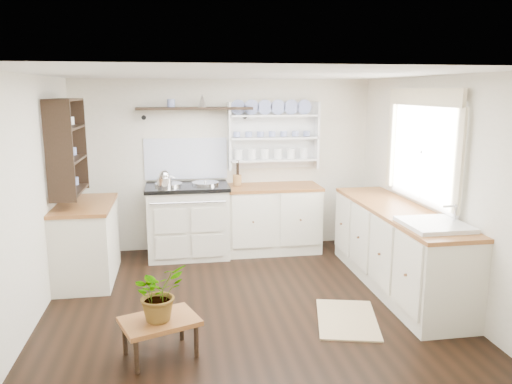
% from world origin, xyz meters
% --- Properties ---
extents(floor, '(4.00, 3.80, 0.01)m').
position_xyz_m(floor, '(0.00, 0.00, 0.00)').
color(floor, black).
rests_on(floor, ground).
extents(wall_back, '(4.00, 0.02, 2.30)m').
position_xyz_m(wall_back, '(0.00, 1.90, 1.15)').
color(wall_back, beige).
rests_on(wall_back, ground).
extents(wall_right, '(0.02, 3.80, 2.30)m').
position_xyz_m(wall_right, '(2.00, 0.00, 1.15)').
color(wall_right, beige).
rests_on(wall_right, ground).
extents(wall_left, '(0.02, 3.80, 2.30)m').
position_xyz_m(wall_left, '(-2.00, 0.00, 1.15)').
color(wall_left, beige).
rests_on(wall_left, ground).
extents(ceiling, '(4.00, 3.80, 0.01)m').
position_xyz_m(ceiling, '(0.00, 0.00, 2.30)').
color(ceiling, white).
rests_on(ceiling, wall_back).
extents(window, '(0.08, 1.55, 1.22)m').
position_xyz_m(window, '(1.95, 0.15, 1.56)').
color(window, white).
rests_on(window, wall_right).
extents(aga_cooker, '(1.06, 0.74, 0.98)m').
position_xyz_m(aga_cooker, '(-0.53, 1.57, 0.48)').
color(aga_cooker, beige).
rests_on(aga_cooker, floor).
extents(back_cabinets, '(1.27, 0.63, 0.90)m').
position_xyz_m(back_cabinets, '(0.60, 1.60, 0.46)').
color(back_cabinets, beige).
rests_on(back_cabinets, floor).
extents(right_cabinets, '(0.62, 2.43, 0.90)m').
position_xyz_m(right_cabinets, '(1.70, 0.10, 0.46)').
color(right_cabinets, beige).
rests_on(right_cabinets, floor).
extents(belfast_sink, '(0.55, 0.60, 0.45)m').
position_xyz_m(belfast_sink, '(1.70, -0.65, 0.80)').
color(belfast_sink, white).
rests_on(belfast_sink, right_cabinets).
extents(left_cabinets, '(0.62, 1.13, 0.90)m').
position_xyz_m(left_cabinets, '(-1.70, 0.90, 0.46)').
color(left_cabinets, beige).
rests_on(left_cabinets, floor).
extents(plate_rack, '(1.20, 0.22, 0.90)m').
position_xyz_m(plate_rack, '(0.65, 1.86, 1.56)').
color(plate_rack, white).
rests_on(plate_rack, wall_back).
extents(high_shelf, '(1.50, 0.29, 0.16)m').
position_xyz_m(high_shelf, '(-0.40, 1.78, 1.91)').
color(high_shelf, black).
rests_on(high_shelf, wall_back).
extents(left_shelving, '(0.28, 0.80, 1.05)m').
position_xyz_m(left_shelving, '(-1.84, 0.90, 1.55)').
color(left_shelving, black).
rests_on(left_shelving, wall_left).
extents(kettle, '(0.19, 0.19, 0.23)m').
position_xyz_m(kettle, '(-0.81, 1.45, 1.05)').
color(kettle, silver).
rests_on(kettle, aga_cooker).
extents(utensil_crock, '(0.12, 0.12, 0.14)m').
position_xyz_m(utensil_crock, '(0.14, 1.68, 0.98)').
color(utensil_crock, '#A5733C').
rests_on(utensil_crock, back_cabinets).
extents(center_table, '(0.71, 0.61, 0.32)m').
position_xyz_m(center_table, '(-0.84, -0.98, 0.28)').
color(center_table, brown).
rests_on(center_table, floor).
extents(potted_plant, '(0.54, 0.54, 0.46)m').
position_xyz_m(potted_plant, '(-0.84, -0.98, 0.55)').
color(potted_plant, '#3F7233').
rests_on(potted_plant, center_table).
extents(floor_rug, '(0.74, 0.96, 0.02)m').
position_xyz_m(floor_rug, '(0.90, -0.60, 0.01)').
color(floor_rug, '#9B7C5A').
rests_on(floor_rug, floor).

